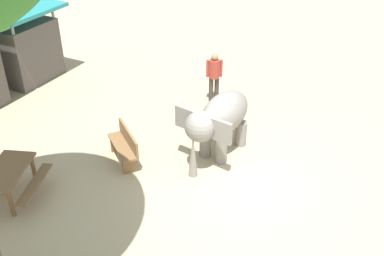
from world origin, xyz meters
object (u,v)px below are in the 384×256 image
object	(u,v)px
wooden_bench	(125,145)
market_stall_teal	(21,47)
elephant	(219,119)
person_handler	(214,74)
picnic_table_near	(7,177)

from	to	relation	value
wooden_bench	market_stall_teal	bearing A→B (deg)	14.75
elephant	person_handler	bearing A→B (deg)	-144.16
elephant	wooden_bench	bearing A→B (deg)	-47.36
wooden_bench	picnic_table_near	size ratio (longest dim) A/B	0.70
elephant	person_handler	xyz separation A→B (m)	(2.66, 1.37, -0.11)
picnic_table_near	market_stall_teal	bearing A→B (deg)	21.02
person_handler	wooden_bench	distance (m)	4.09
wooden_bench	market_stall_teal	size ratio (longest dim) A/B	0.54
wooden_bench	market_stall_teal	world-z (taller)	market_stall_teal
elephant	person_handler	size ratio (longest dim) A/B	1.49
wooden_bench	market_stall_teal	distance (m)	6.53
elephant	market_stall_teal	xyz separation A→B (m)	(1.23, 7.96, 0.08)
picnic_table_near	market_stall_teal	distance (m)	6.71
market_stall_teal	person_handler	bearing A→B (deg)	-77.71
elephant	picnic_table_near	bearing A→B (deg)	-34.39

